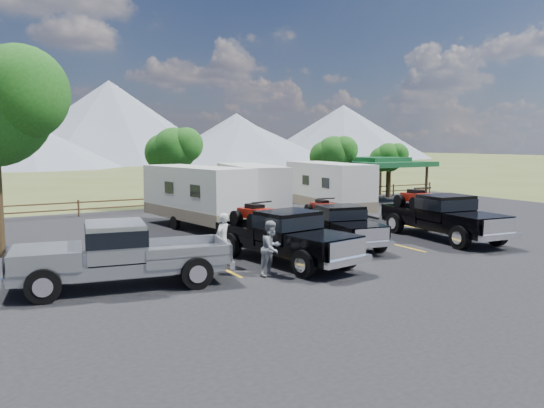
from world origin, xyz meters
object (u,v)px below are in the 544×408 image
pavilion (378,163)px  pickup_silver (122,253)px  trailer_right (328,188)px  person_a (223,240)px  trailer_center (251,192)px  trailer_left (197,196)px  rig_right (441,215)px  rig_left (283,234)px  person_b (271,248)px  rig_center (337,223)px

pavilion → pickup_silver: bearing=-146.4°
trailer_right → person_a: size_ratio=4.79×
pavilion → trailer_center: size_ratio=0.70×
trailer_left → person_a: bearing=-115.2°
rig_right → trailer_center: (-4.89, 8.94, 0.54)m
trailer_center → rig_right: bearing=-49.6°
rig_left → person_b: size_ratio=3.65×
pickup_silver → person_a: pickup_silver is taller
trailer_left → person_b: trailer_left is taller
person_b → rig_center: bearing=8.1°
rig_center → pavilion: bearing=53.6°
rig_center → person_b: rig_center is taller
rig_left → rig_center: 4.01m
pavilion → person_a: bearing=-143.4°
pavilion → rig_right: bearing=-120.6°
trailer_right → person_a: 14.09m
trailer_center → pickup_silver: bearing=-121.5°
rig_center → person_b: (-4.92, -3.13, -0.01)m
rig_right → person_b: (-9.81, -2.06, -0.17)m
trailer_right → person_b: size_ratio=5.01×
trailer_right → trailer_center: bearing=-174.4°
rig_left → rig_right: rig_right is taller
rig_right → pickup_silver: size_ratio=1.01×
pavilion → rig_left: size_ratio=0.96×
person_a → person_b: person_a is taller
pickup_silver → pavilion: bearing=132.9°
rig_left → rig_center: size_ratio=1.12×
rig_right → pickup_silver: rig_right is taller
rig_right → trailer_left: 11.65m
pavilion → rig_right: pavilion is taller
pavilion → trailer_right: (-8.06, -5.06, -1.14)m
pavilion → trailer_right: 9.58m
trailer_right → person_b: bearing=-125.5°
rig_right → trailer_center: trailer_center is taller
rig_left → pavilion: bearing=31.4°
trailer_left → pickup_silver: trailer_left is taller
trailer_left → person_b: 10.25m
trailer_right → rig_center: bearing=-116.1°
trailer_center → trailer_right: 5.04m
rig_right → person_a: (-10.67, -0.18, -0.13)m
rig_left → person_a: bearing=158.8°
trailer_center → pavilion: bearing=32.4°
trailer_center → pickup_silver: trailer_center is taller
rig_right → trailer_right: 8.83m
rig_right → trailer_left: bearing=141.7°
rig_left → person_a: size_ratio=3.49×
pavilion → trailer_left: size_ratio=0.70×
rig_left → trailer_right: trailer_right is taller
rig_center → pickup_silver: bearing=-157.9°
trailer_left → pickup_silver: 10.92m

